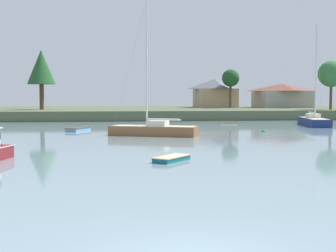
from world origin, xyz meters
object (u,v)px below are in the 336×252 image
object	(u,v)px
sailboat_wood	(154,133)
dinghy_skyblue	(78,130)
dinghy_sand	(228,123)
mooring_buoy_green	(263,131)
dinghy_teal	(172,159)
sailboat_navy	(314,123)

from	to	relation	value
sailboat_wood	dinghy_skyblue	distance (m)	10.87
dinghy_sand	mooring_buoy_green	xyz separation A→B (m)	(-0.37, -16.35, -0.05)
dinghy_skyblue	dinghy_teal	xyz separation A→B (m)	(7.25, -25.65, -0.03)
dinghy_skyblue	mooring_buoy_green	distance (m)	20.77
dinghy_sand	sailboat_navy	world-z (taller)	sailboat_navy
dinghy_skyblue	dinghy_sand	xyz separation A→B (m)	(20.70, 12.09, -0.02)
dinghy_sand	mooring_buoy_green	world-z (taller)	dinghy_sand
sailboat_wood	dinghy_sand	bearing A→B (deg)	56.80
sailboat_wood	dinghy_skyblue	size ratio (longest dim) A/B	3.71
dinghy_sand	sailboat_navy	xyz separation A→B (m)	(10.13, -6.28, 0.18)
sailboat_navy	mooring_buoy_green	bearing A→B (deg)	-136.20
sailboat_wood	sailboat_navy	size ratio (longest dim) A/B	1.00
mooring_buoy_green	sailboat_wood	bearing A→B (deg)	-165.55
dinghy_teal	sailboat_navy	world-z (taller)	sailboat_navy
dinghy_skyblue	sailboat_navy	distance (m)	31.37
dinghy_skyblue	dinghy_teal	distance (m)	26.66
sailboat_wood	sailboat_navy	bearing A→B (deg)	30.07
sailboat_wood	dinghy_teal	distance (m)	18.20
sailboat_wood	mooring_buoy_green	world-z (taller)	sailboat_wood
dinghy_sand	sailboat_navy	size ratio (longest dim) A/B	0.19
dinghy_teal	sailboat_navy	bearing A→B (deg)	53.15
sailboat_wood	dinghy_teal	size ratio (longest dim) A/B	4.89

